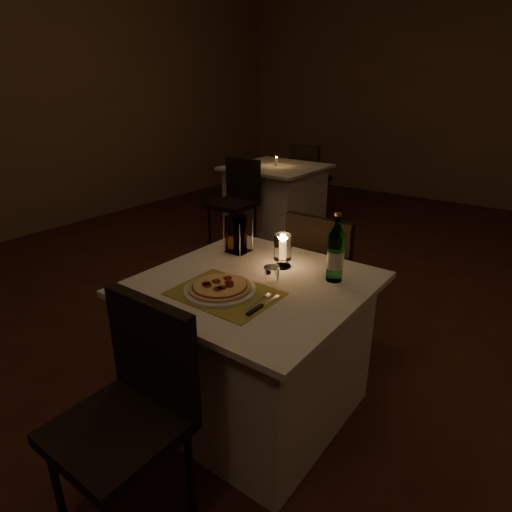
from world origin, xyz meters
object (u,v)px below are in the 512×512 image
Objects in this scene: pizza at (220,287)px; water_bottle at (336,254)px; chair_far at (324,269)px; main_table at (254,347)px; chair_near at (134,397)px; tumbler at (272,275)px; neighbor_table_left at (276,197)px; hurricane_candle at (283,248)px; plate at (220,290)px.

water_bottle is (0.35, 0.42, 0.10)m from pizza.
main_table is at bearing -90.00° from chair_far.
tumbler is (0.08, 0.76, 0.23)m from chair_near.
neighbor_table_left is (-1.64, 1.90, -0.18)m from chair_far.
main_table is 0.41m from tumbler.
chair_near is 1.00× the size of chair_far.
hurricane_candle reaches higher than chair_near.
chair_far is 5.26× the size of hurricane_candle.
chair_far is 3.21× the size of pizza.
neighbor_table_left is (-1.65, 2.39, -0.47)m from hurricane_candle.
hurricane_candle is 2.95m from neighbor_table_left.
chair_near is at bearing -84.64° from pizza.
chair_near is 0.98m from hurricane_candle.
main_table is 3.07× the size of water_bottle.
hurricane_candle is (0.02, -0.49, 0.29)m from chair_far.
tumbler is 0.31m from water_bottle.
neighbor_table_left is at bearing 124.62° from hurricane_candle.
tumbler reaches higher than plate.
neighbor_table_left is at bearing 119.59° from pizza.
neighbor_table_left is (-1.59, 2.80, -0.38)m from plate.
pizza is at bearing -129.76° from water_bottle.
main_table is 0.62m from water_bottle.
pizza is at bearing -93.21° from chair_far.
water_bottle is 1.90× the size of hurricane_candle.
plate is at bearing -119.52° from tumbler.
chair_near is 0.58m from pizza.
chair_near is at bearing -90.94° from hurricane_candle.
water_bottle is at bearing -50.92° from neighbor_table_left.
water_bottle is (0.30, 0.95, 0.32)m from chair_near.
water_bottle is at bearing 38.54° from main_table.
water_bottle reaches higher than hurricane_candle.
tumbler is at bearing -56.37° from neighbor_table_left.
water_bottle reaches higher than pizza.
chair_far is 11.83× the size of tumbler.
chair_near reaches higher than pizza.
chair_near is 0.57m from plate.
water_bottle reaches higher than chair_far.
main_table is 3.57× the size of pizza.
pizza is at bearing -105.55° from main_table.
hurricane_candle is (-0.28, -0.01, -0.03)m from water_bottle.
pizza is at bearing -119.54° from tumbler.
chair_near is 0.90× the size of neighbor_table_left.
tumbler is 3.12m from neighbor_table_left.
water_bottle is at bearing -58.32° from chair_far.
tumbler is 0.08× the size of neighbor_table_left.
chair_near reaches higher than plate.
pizza is 1.64× the size of hurricane_candle.
hurricane_candle is at bearing -177.12° from water_bottle.
main_table is 0.44m from pizza.
chair_far is 2.52m from neighbor_table_left.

